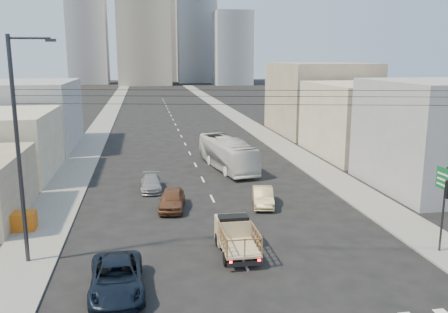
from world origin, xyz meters
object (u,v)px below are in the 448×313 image
object	(u,v)px
sedan_tan	(263,197)
crate_stack	(21,221)
sedan_brown	(172,199)
city_bus	(227,154)
streetlamp_left	(20,146)
green_sign	(445,189)
navy_pickup	(117,278)
flatbed_pickup	(236,234)
sedan_grey	(151,183)

from	to	relation	value
sedan_tan	crate_stack	world-z (taller)	sedan_tan
sedan_brown	crate_stack	size ratio (longest dim) A/B	2.42
city_bus	streetlamp_left	bearing A→B (deg)	-135.50
sedan_tan	city_bus	bearing A→B (deg)	103.39
green_sign	streetlamp_left	xyz separation A→B (m)	(-22.56, 2.50, 2.69)
streetlamp_left	crate_stack	bearing A→B (deg)	107.79
navy_pickup	sedan_tan	bearing A→B (deg)	47.13
flatbed_pickup	streetlamp_left	world-z (taller)	streetlamp_left
sedan_grey	flatbed_pickup	bearing A→B (deg)	-70.92
navy_pickup	flatbed_pickup	bearing A→B (deg)	27.18
navy_pickup	crate_stack	distance (m)	11.22
navy_pickup	sedan_tan	xyz separation A→B (m)	(10.07, 11.85, -0.07)
sedan_grey	crate_stack	distance (m)	11.71
sedan_grey	green_sign	size ratio (longest dim) A/B	0.83
streetlamp_left	navy_pickup	bearing A→B (deg)	-41.12
sedan_brown	streetlamp_left	xyz separation A→B (m)	(-8.13, -7.91, 5.69)
flatbed_pickup	sedan_brown	xyz separation A→B (m)	(-3.09, 8.45, -0.35)
sedan_brown	green_sign	bearing A→B (deg)	-27.81
city_bus	streetlamp_left	size ratio (longest dim) A/B	0.92
sedan_brown	sedan_tan	distance (m)	6.76
navy_pickup	sedan_grey	bearing A→B (deg)	81.18
navy_pickup	sedan_brown	bearing A→B (deg)	72.14
sedan_brown	crate_stack	xyz separation A→B (m)	(-9.74, -2.91, -0.05)
flatbed_pickup	streetlamp_left	xyz separation A→B (m)	(-11.22, 0.54, 5.34)
flatbed_pickup	sedan_grey	bearing A→B (deg)	108.04
streetlamp_left	sedan_brown	bearing A→B (deg)	44.22
streetlamp_left	crate_stack	xyz separation A→B (m)	(-1.61, 5.00, -5.75)
city_bus	crate_stack	world-z (taller)	city_bus
sedan_brown	streetlamp_left	world-z (taller)	streetlamp_left
sedan_brown	sedan_grey	world-z (taller)	sedan_brown
green_sign	sedan_tan	bearing A→B (deg)	127.09
sedan_brown	sedan_grey	distance (m)	5.50
sedan_tan	green_sign	world-z (taller)	green_sign
sedan_grey	crate_stack	size ratio (longest dim) A/B	2.31
crate_stack	navy_pickup	bearing A→B (deg)	-55.12
navy_pickup	streetlamp_left	world-z (taller)	streetlamp_left
streetlamp_left	green_sign	bearing A→B (deg)	-6.32
sedan_brown	sedan_grey	xyz separation A→B (m)	(-1.40, 5.32, -0.14)
navy_pickup	streetlamp_left	distance (m)	8.55
navy_pickup	streetlamp_left	size ratio (longest dim) A/B	0.45
city_bus	sedan_tan	bearing A→B (deg)	-96.94
flatbed_pickup	navy_pickup	world-z (taller)	flatbed_pickup
navy_pickup	streetlamp_left	xyz separation A→B (m)	(-4.81, 4.20, 5.69)
flatbed_pickup	city_bus	xyz separation A→B (m)	(3.10, 20.32, 0.44)
city_bus	green_sign	bearing A→B (deg)	-79.30
sedan_tan	green_sign	distance (m)	13.10
city_bus	sedan_brown	size ratio (longest dim) A/B	2.52
flatbed_pickup	green_sign	world-z (taller)	green_sign
flatbed_pickup	crate_stack	xyz separation A→B (m)	(-12.82, 5.54, -0.40)
streetlamp_left	sedan_tan	bearing A→B (deg)	27.22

